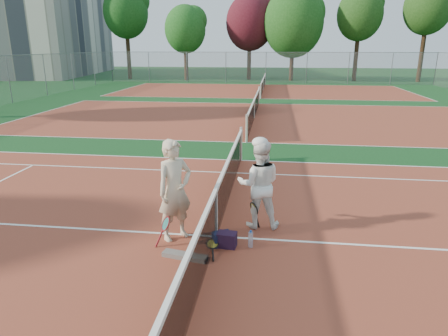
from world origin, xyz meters
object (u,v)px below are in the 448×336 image
object	(u,v)px
apartment_block	(49,14)
sports_bag_purple	(227,240)
net_main	(216,213)
water_bottle	(251,240)
player_b	(259,184)
player_a	(175,190)
racket_spare	(212,245)
sports_bag_navy	(222,239)
racket_black_held	(254,216)
racket_red	(166,231)

from	to	relation	value
apartment_block	sports_bag_purple	world-z (taller)	apartment_block
net_main	water_bottle	distance (m)	0.85
apartment_block	sports_bag_purple	bearing A→B (deg)	-57.52
net_main	player_b	world-z (taller)	player_b
player_a	water_bottle	xyz separation A→B (m)	(1.45, -0.21, -0.83)
net_main	apartment_block	xyz separation A→B (m)	(-28.00, 44.00, 6.99)
player_b	racket_spare	size ratio (longest dim) A/B	3.05
player_b	water_bottle	size ratio (longest dim) A/B	6.04
racket_spare	net_main	bearing A→B (deg)	-11.20
player_b	sports_bag_navy	world-z (taller)	player_b
sports_bag_purple	water_bottle	world-z (taller)	water_bottle
apartment_block	player_a	world-z (taller)	apartment_block
player_a	racket_black_held	distance (m)	1.71
racket_black_held	player_b	bearing A→B (deg)	-153.75
player_a	water_bottle	world-z (taller)	player_a
racket_red	racket_spare	size ratio (longest dim) A/B	0.92
apartment_block	sports_bag_purple	size ratio (longest dim) A/B	63.28
player_a	racket_red	size ratio (longest dim) A/B	3.57
racket_spare	apartment_block	bearing A→B (deg)	21.25
player_a	sports_bag_purple	bearing A→B (deg)	-58.90
apartment_block	water_bottle	xyz separation A→B (m)	(28.69, -44.34, -7.35)
player_b	water_bottle	world-z (taller)	player_b
player_a	racket_spare	bearing A→B (deg)	-71.21
racket_red	player_a	bearing A→B (deg)	31.76
racket_red	apartment_block	bearing A→B (deg)	84.18
sports_bag_purple	player_a	bearing A→B (deg)	166.34
apartment_block	sports_bag_navy	size ratio (longest dim) A/B	66.98
racket_spare	sports_bag_purple	xyz separation A→B (m)	(0.25, 0.12, 0.07)
player_a	sports_bag_navy	world-z (taller)	player_a
player_a	racket_black_held	xyz separation A→B (m)	(1.47, 0.56, -0.69)
racket_red	sports_bag_purple	distance (m)	1.14
player_b	racket_spare	bearing A→B (deg)	50.77
net_main	sports_bag_purple	bearing A→B (deg)	-56.10
racket_black_held	sports_bag_purple	bearing A→B (deg)	21.36
sports_bag_purple	sports_bag_navy	bearing A→B (deg)	154.59
apartment_block	water_bottle	world-z (taller)	apartment_block
player_b	sports_bag_purple	size ratio (longest dim) A/B	5.21
apartment_block	sports_bag_navy	distance (m)	53.02
apartment_block	sports_bag_navy	bearing A→B (deg)	-57.58
water_bottle	player_a	bearing A→B (deg)	171.73
net_main	racket_red	world-z (taller)	net_main
apartment_block	water_bottle	size ratio (longest dim) A/B	73.33
net_main	racket_spare	distance (m)	0.66
net_main	racket_spare	xyz separation A→B (m)	(-0.00, -0.50, -0.44)
player_a	water_bottle	bearing A→B (deg)	-53.52
apartment_block	racket_red	bearing A→B (deg)	-58.61
player_b	sports_bag_purple	bearing A→B (deg)	57.74
net_main	racket_spare	bearing A→B (deg)	-90.27
sports_bag_navy	sports_bag_purple	size ratio (longest dim) A/B	0.94
player_b	sports_bag_purple	distance (m)	1.36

